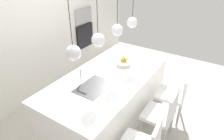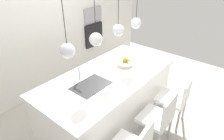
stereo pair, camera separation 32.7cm
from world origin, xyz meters
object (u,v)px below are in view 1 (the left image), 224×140
at_px(chair_middle, 163,113).
at_px(fruit_bowl, 123,62).
at_px(microwave, 83,15).
at_px(oven, 85,36).
at_px(chair_far, 174,94).

bearing_deg(chair_middle, fruit_bowl, 66.42).
relative_size(microwave, chair_middle, 0.59).
bearing_deg(oven, chair_far, -105.23).
xyz_separation_m(fruit_bowl, chair_far, (0.18, -0.91, -0.43)).
xyz_separation_m(fruit_bowl, oven, (0.86, 1.60, -0.08)).
bearing_deg(chair_far, oven, 74.77).
bearing_deg(fruit_bowl, chair_middle, -113.58).
distance_m(microwave, chair_far, 2.74).
bearing_deg(microwave, fruit_bowl, -118.40).
bearing_deg(microwave, chair_far, -105.23).
distance_m(fruit_bowl, oven, 1.82).
relative_size(oven, chair_middle, 0.62).
height_order(oven, chair_middle, oven).
xyz_separation_m(oven, chair_middle, (-1.26, -2.52, -0.34)).
distance_m(chair_middle, chair_far, 0.58).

